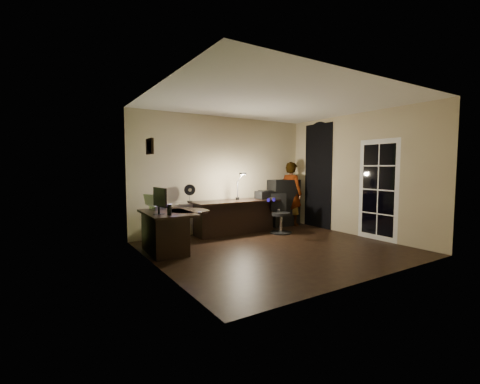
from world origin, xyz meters
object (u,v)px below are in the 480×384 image
desk_left (167,232)px  monitor (159,205)px  desk_right (236,217)px  cabinet (284,203)px  person (291,194)px  office_chair (281,214)px

desk_left → monitor: monitor is taller
desk_left → desk_right: 2.00m
cabinet → monitor: (-3.68, -1.11, 0.28)m
cabinet → desk_left: bearing=-162.9°
cabinet → person: 0.32m
desk_right → office_chair: bearing=-28.7°
monitor → person: size_ratio=0.31×
desk_left → desk_right: bearing=23.2°
person → desk_right: bearing=79.2°
desk_left → desk_right: size_ratio=0.62×
desk_left → person: person is taller
desk_right → desk_left: bearing=-158.5°
desk_right → person: bearing=6.4°
cabinet → person: (0.22, -0.04, 0.23)m
monitor → person: 4.04m
monitor → office_chair: monitor is taller
office_chair → monitor: bearing=-149.7°
cabinet → office_chair: 1.02m
desk_left → person: 3.83m
office_chair → desk_right: bearing=173.7°
desk_left → cabinet: (3.47, 0.93, 0.23)m
desk_left → monitor: bearing=-135.9°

